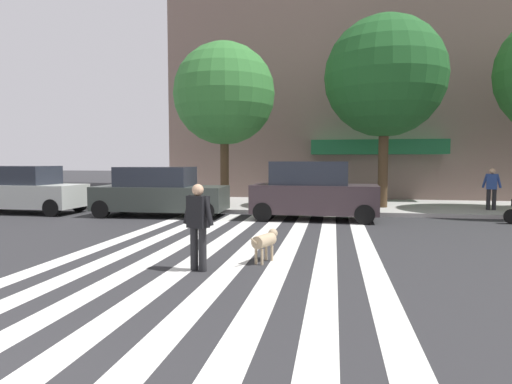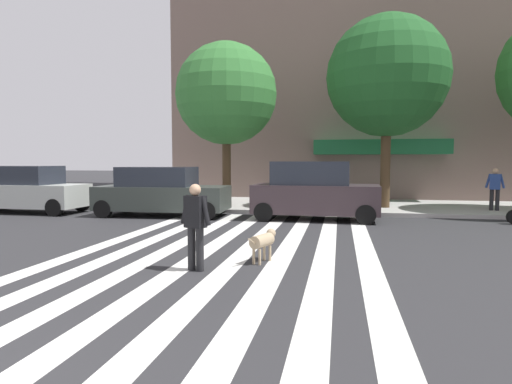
% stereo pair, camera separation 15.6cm
% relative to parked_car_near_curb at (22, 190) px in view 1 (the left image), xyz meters
% --- Properties ---
extents(ground_plane, '(160.00, 160.00, 0.00)m').
position_rel_parked_car_near_curb_xyz_m(ground_plane, '(8.45, -6.01, -0.92)').
color(ground_plane, '#2B2B2D').
extents(sidewalk_far, '(80.00, 6.00, 0.15)m').
position_rel_parked_car_near_curb_xyz_m(sidewalk_far, '(8.45, 4.28, -0.85)').
color(sidewalk_far, '#ACA9A4').
rests_on(sidewalk_far, ground_plane).
extents(crosswalk_stripes, '(6.75, 13.98, 0.01)m').
position_rel_parked_car_near_curb_xyz_m(crosswalk_stripes, '(9.89, -6.01, -0.92)').
color(crosswalk_stripes, silver).
rests_on(crosswalk_stripes, ground_plane).
extents(parked_car_near_curb, '(4.77, 1.99, 1.88)m').
position_rel_parked_car_near_curb_xyz_m(parked_car_near_curb, '(0.00, 0.00, 0.00)').
color(parked_car_near_curb, '#B4BAB3').
rests_on(parked_car_near_curb, ground_plane).
extents(parked_car_behind_first, '(4.92, 2.19, 1.85)m').
position_rel_parked_car_near_curb_xyz_m(parked_car_behind_first, '(5.85, -0.00, -0.02)').
color(parked_car_behind_first, '#343B36').
rests_on(parked_car_behind_first, ground_plane).
extents(parked_car_third_in_line, '(4.41, 2.11, 2.06)m').
position_rel_parked_car_near_curb_xyz_m(parked_car_third_in_line, '(11.57, 0.00, 0.08)').
color(parked_car_third_in_line, '#382B30').
rests_on(parked_car_third_in_line, ground_plane).
extents(street_tree_nearest, '(4.34, 4.34, 6.96)m').
position_rel_parked_car_near_curb_xyz_m(street_tree_nearest, '(7.62, 2.89, 4.00)').
color(street_tree_nearest, '#4C3823').
rests_on(street_tree_nearest, sidewalk_far).
extents(street_tree_middle, '(4.92, 4.92, 7.84)m').
position_rel_parked_car_near_curb_xyz_m(street_tree_middle, '(14.28, 3.33, 4.59)').
color(street_tree_middle, '#4C3823').
rests_on(street_tree_middle, sidewalk_far).
extents(pedestrian_dog_walker, '(0.69, 0.36, 1.64)m').
position_rel_parked_car_near_curb_xyz_m(pedestrian_dog_walker, '(9.79, -7.65, 0.00)').
color(pedestrian_dog_walker, black).
rests_on(pedestrian_dog_walker, ground_plane).
extents(dog_on_leash, '(0.49, 0.96, 0.65)m').
position_rel_parked_car_near_curb_xyz_m(dog_on_leash, '(10.92, -6.73, -0.48)').
color(dog_on_leash, tan).
rests_on(dog_on_leash, ground_plane).
extents(pedestrian_bystander, '(0.69, 0.35, 1.64)m').
position_rel_parked_car_near_curb_xyz_m(pedestrian_bystander, '(18.37, 2.96, 0.15)').
color(pedestrian_bystander, black).
rests_on(pedestrian_bystander, sidewalk_far).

